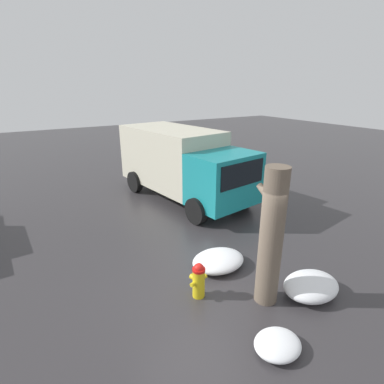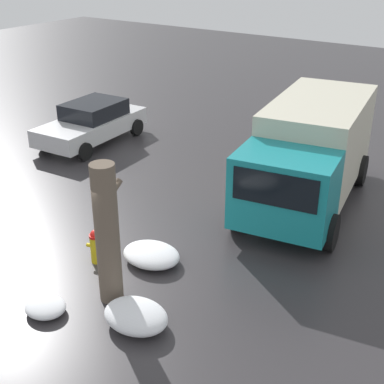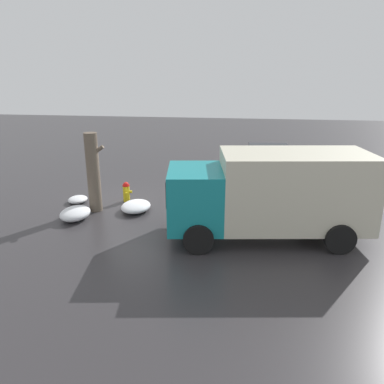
# 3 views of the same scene
# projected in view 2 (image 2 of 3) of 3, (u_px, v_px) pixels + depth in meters

# --- Properties ---
(ground_plane) EXTENTS (60.00, 60.00, 0.00)m
(ground_plane) POSITION_uv_depth(u_px,v_px,m) (98.00, 261.00, 12.29)
(ground_plane) COLOR #333033
(fire_hydrant) EXTENTS (0.38, 0.48, 0.82)m
(fire_hydrant) POSITION_uv_depth(u_px,v_px,m) (96.00, 246.00, 12.11)
(fire_hydrant) COLOR yellow
(fire_hydrant) RESTS_ON ground_plane
(tree_trunk) EXTENTS (0.74, 0.48, 2.99)m
(tree_trunk) POSITION_uv_depth(u_px,v_px,m) (107.00, 234.00, 10.41)
(tree_trunk) COLOR #6B5B4C
(tree_trunk) RESTS_ON ground_plane
(delivery_truck) EXTENTS (6.44, 3.33, 2.76)m
(delivery_truck) POSITION_uv_depth(u_px,v_px,m) (310.00, 150.00, 14.46)
(delivery_truck) COLOR teal
(delivery_truck) RESTS_ON ground_plane
(parked_car) EXTENTS (4.38, 2.24, 1.45)m
(parked_car) POSITION_uv_depth(u_px,v_px,m) (92.00, 122.00, 19.15)
(parked_car) COLOR silver
(parked_car) RESTS_ON ground_plane
(snow_pile_by_hydrant) EXTENTS (1.09, 1.39, 0.36)m
(snow_pile_by_hydrant) POSITION_uv_depth(u_px,v_px,m) (151.00, 255.00, 12.21)
(snow_pile_by_hydrant) COLOR white
(snow_pile_by_hydrant) RESTS_ON ground_plane
(snow_pile_curbside) EXTENTS (0.75, 0.87, 0.25)m
(snow_pile_curbside) POSITION_uv_depth(u_px,v_px,m) (45.00, 307.00, 10.57)
(snow_pile_curbside) COLOR white
(snow_pile_curbside) RESTS_ON ground_plane
(snow_pile_by_tree) EXTENTS (1.02, 1.33, 0.44)m
(snow_pile_by_tree) POSITION_uv_depth(u_px,v_px,m) (136.00, 316.00, 10.18)
(snow_pile_by_tree) COLOR white
(snow_pile_by_tree) RESTS_ON ground_plane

